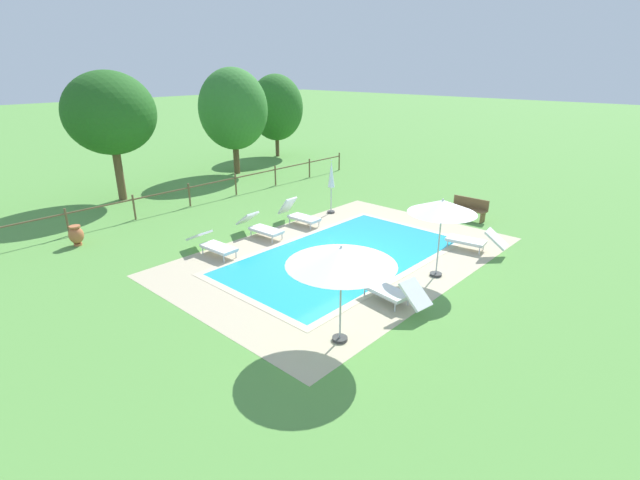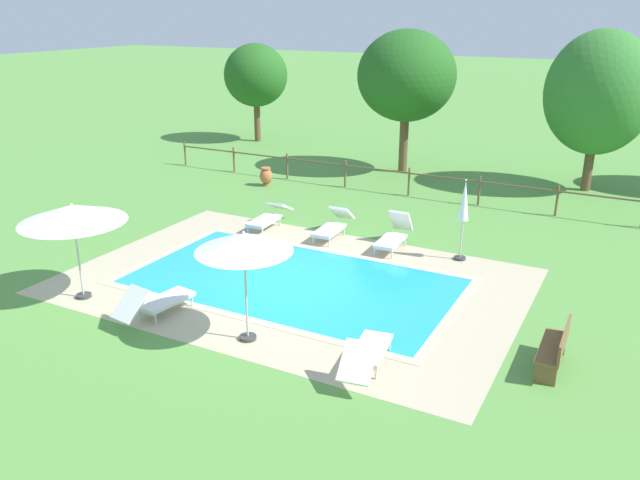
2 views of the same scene
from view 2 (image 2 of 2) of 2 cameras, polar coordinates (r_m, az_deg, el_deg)
ground_plane at (r=16.36m, az=-2.41°, el=-3.67°), size 160.00×160.00×0.00m
pool_deck_paving at (r=16.36m, az=-2.41°, el=-3.66°), size 11.29×7.63×0.01m
swimming_pool_water at (r=16.36m, az=-2.41°, el=-3.66°), size 8.06×4.40×0.01m
pool_coping_rim at (r=16.36m, az=-2.41°, el=-3.65°), size 8.54×4.88×0.01m
sun_lounger_north_near_steps at (r=18.54m, az=6.55°, el=0.43°), size 0.67×1.86×1.00m
sun_lounger_north_mid at (r=14.84m, az=-14.38°, el=-5.32°), size 0.86×2.03×0.88m
sun_lounger_north_far at (r=20.28m, az=-4.59°, el=2.10°), size 0.69×2.10×0.70m
sun_lounger_north_end at (r=19.34m, az=1.16°, el=1.33°), size 0.70×2.02×0.84m
sun_lounger_south_mid at (r=12.42m, az=4.22°, el=-9.97°), size 0.90×2.06×0.85m
patio_umbrella_open_foreground at (r=15.76m, az=-21.18°, el=2.18°), size 2.45×2.45×2.36m
patio_umbrella_open_by_bench at (r=12.81m, az=-6.80°, el=-0.26°), size 1.98×1.98×2.41m
patio_umbrella_closed_row_west at (r=17.64m, az=12.70°, el=2.96°), size 0.32×0.32×2.29m
wooden_bench_lawn_side at (r=13.18m, az=20.24°, el=-8.94°), size 0.47×1.51×0.87m
terracotta_urn_near_fence at (r=25.10m, az=-4.83°, el=5.70°), size 0.49×0.49×0.73m
perimeter_fence at (r=23.81m, az=7.94°, el=5.50°), size 20.90×0.08×1.05m
tree_far_west at (r=25.84m, az=23.59°, el=11.89°), size 3.86×3.86×5.89m
tree_centre at (r=26.85m, az=7.72°, el=14.25°), size 3.99×3.99×5.79m
tree_east_mid at (r=33.46m, az=-5.74°, el=14.37°), size 3.19×3.19×4.90m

